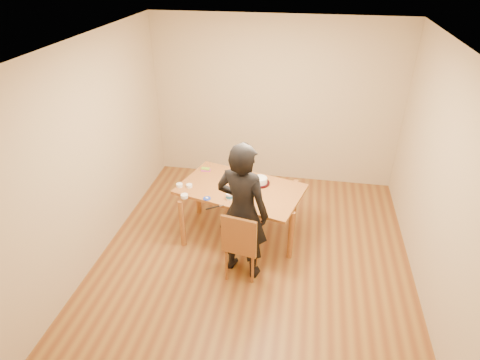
% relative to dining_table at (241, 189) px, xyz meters
% --- Properties ---
extents(room_shell, '(4.00, 4.50, 2.70)m').
position_rel_dining_table_xyz_m(room_shell, '(0.26, -0.19, 0.62)').
color(room_shell, brown).
rests_on(room_shell, ground).
extents(dining_table, '(1.79, 1.33, 0.04)m').
position_rel_dining_table_xyz_m(dining_table, '(0.00, 0.00, 0.00)').
color(dining_table, brown).
rests_on(dining_table, floor).
extents(dining_chair, '(0.43, 0.43, 0.04)m').
position_rel_dining_table_xyz_m(dining_chair, '(0.15, -0.78, -0.28)').
color(dining_chair, brown).
rests_on(dining_chair, floor).
extents(cake_plate, '(0.27, 0.27, 0.02)m').
position_rel_dining_table_xyz_m(cake_plate, '(0.24, 0.15, 0.03)').
color(cake_plate, '#AE0B21').
rests_on(cake_plate, dining_table).
extents(cake, '(0.20, 0.20, 0.06)m').
position_rel_dining_table_xyz_m(cake, '(0.24, 0.15, 0.07)').
color(cake, white).
rests_on(cake, cake_plate).
extents(frosting_dome, '(0.19, 0.19, 0.03)m').
position_rel_dining_table_xyz_m(frosting_dome, '(0.24, 0.15, 0.12)').
color(frosting_dome, white).
rests_on(frosting_dome, cake).
extents(frosting_tub, '(0.09, 0.09, 0.08)m').
position_rel_dining_table_xyz_m(frosting_tub, '(-0.09, -0.29, 0.06)').
color(frosting_tub, white).
rests_on(frosting_tub, dining_table).
extents(frosting_lid, '(0.10, 0.10, 0.01)m').
position_rel_dining_table_xyz_m(frosting_lid, '(-0.38, -0.34, 0.02)').
color(frosting_lid, '#172E9B').
rests_on(frosting_lid, dining_table).
extents(frosting_dollop, '(0.04, 0.04, 0.02)m').
position_rel_dining_table_xyz_m(frosting_dollop, '(-0.38, -0.34, 0.04)').
color(frosting_dollop, white).
rests_on(frosting_dollop, frosting_lid).
extents(ramekin_green, '(0.09, 0.09, 0.04)m').
position_rel_dining_table_xyz_m(ramekin_green, '(-0.67, -0.36, 0.04)').
color(ramekin_green, white).
rests_on(ramekin_green, dining_table).
extents(ramekin_yellow, '(0.08, 0.08, 0.04)m').
position_rel_dining_table_xyz_m(ramekin_yellow, '(-0.68, -0.10, 0.04)').
color(ramekin_yellow, white).
rests_on(ramekin_yellow, dining_table).
extents(ramekin_multi, '(0.09, 0.09, 0.04)m').
position_rel_dining_table_xyz_m(ramekin_multi, '(-0.81, -0.11, 0.04)').
color(ramekin_multi, white).
rests_on(ramekin_multi, dining_table).
extents(candy_box_pink, '(0.14, 0.08, 0.02)m').
position_rel_dining_table_xyz_m(candy_box_pink, '(-0.58, 0.38, 0.03)').
color(candy_box_pink, '#E73688').
rests_on(candy_box_pink, dining_table).
extents(candy_box_green, '(0.13, 0.07, 0.02)m').
position_rel_dining_table_xyz_m(candy_box_green, '(-0.58, 0.38, 0.05)').
color(candy_box_green, green).
rests_on(candy_box_green, candy_box_pink).
extents(spatula, '(0.15, 0.12, 0.01)m').
position_rel_dining_table_xyz_m(spatula, '(-0.26, -0.53, 0.02)').
color(spatula, black).
rests_on(spatula, dining_table).
extents(person, '(0.73, 0.59, 1.76)m').
position_rel_dining_table_xyz_m(person, '(0.15, -0.73, 0.15)').
color(person, black).
rests_on(person, floor).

